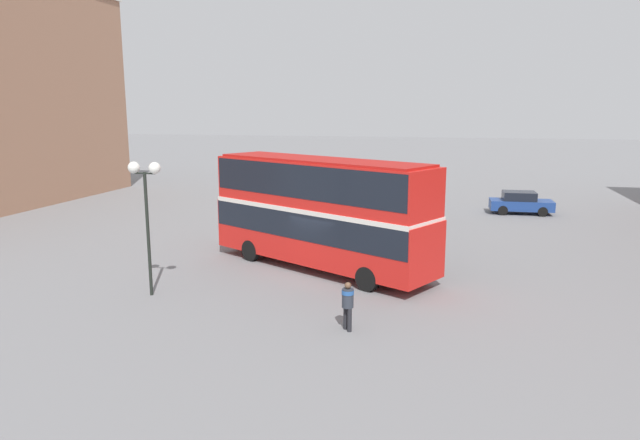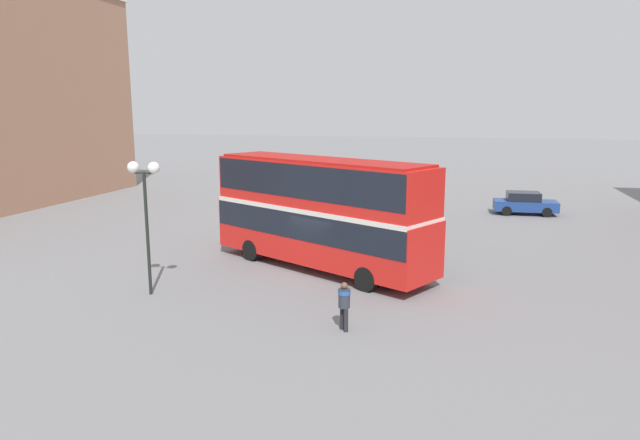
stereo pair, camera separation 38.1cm
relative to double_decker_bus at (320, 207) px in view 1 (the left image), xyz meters
The scene contains 6 objects.
ground_plane 2.90m from the double_decker_bus, 82.65° to the right, with size 240.00×240.00×0.00m, color slate.
double_decker_bus is the anchor object (origin of this frame).
pedestrian_foreground 7.45m from the double_decker_bus, 69.84° to the right, with size 0.56×0.56×1.60m.
parked_car_kerb_near 19.10m from the double_decker_bus, 57.98° to the left, with size 4.11×1.93×1.50m.
parked_car_kerb_far 15.08m from the double_decker_bus, 83.67° to the left, with size 4.20×2.29×1.69m.
street_lamp_twin_globe 7.51m from the double_decker_bus, 136.97° to the right, with size 1.28×0.44×5.06m.
Camera 1 is at (5.45, -22.88, 6.96)m, focal length 32.00 mm.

